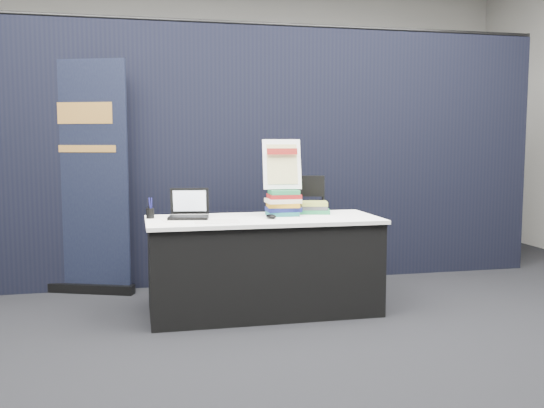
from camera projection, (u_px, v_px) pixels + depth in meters
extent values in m
plane|color=black|center=(280.00, 333.00, 4.25)|extent=(8.00, 8.00, 0.00)
cube|color=#A9A7A0|center=(209.00, 110.00, 7.95)|extent=(8.00, 0.02, 3.50)
cube|color=black|center=(240.00, 156.00, 5.68)|extent=(6.00, 0.08, 2.40)
cube|color=black|center=(263.00, 267.00, 4.74)|extent=(1.76, 0.71, 0.72)
cube|color=white|center=(263.00, 220.00, 4.71)|extent=(1.80, 0.75, 0.03)
cube|color=black|center=(188.00, 218.00, 4.62)|extent=(0.33, 0.26, 0.02)
cube|color=black|center=(187.00, 201.00, 4.71)|extent=(0.31, 0.11, 0.21)
cube|color=white|center=(187.00, 201.00, 4.71)|extent=(0.26, 0.08, 0.16)
ellipsoid|color=black|center=(271.00, 216.00, 4.65)|extent=(0.10, 0.12, 0.03)
cube|color=white|center=(166.00, 224.00, 4.32)|extent=(0.26, 0.19, 0.00)
cube|color=silver|center=(217.00, 221.00, 4.48)|extent=(0.34, 0.25, 0.00)
cube|color=white|center=(183.00, 219.00, 4.59)|extent=(0.35, 0.27, 0.00)
cylinder|color=black|center=(150.00, 213.00, 4.66)|extent=(0.07, 0.07, 0.08)
cube|color=#1A6560|center=(283.00, 213.00, 4.84)|extent=(0.27, 0.22, 0.03)
cube|color=#121750|center=(283.00, 209.00, 4.84)|extent=(0.27, 0.22, 0.03)
cube|color=#BD851A|center=(283.00, 205.00, 4.84)|extent=(0.27, 0.22, 0.03)
cube|color=beige|center=(283.00, 201.00, 4.83)|extent=(0.27, 0.22, 0.03)
cube|color=maroon|center=(283.00, 196.00, 4.83)|extent=(0.27, 0.22, 0.03)
cube|color=#22814B|center=(283.00, 192.00, 4.83)|extent=(0.27, 0.22, 0.03)
cube|color=#22814B|center=(314.00, 212.00, 4.97)|extent=(0.27, 0.23, 0.03)
cube|color=#47484C|center=(314.00, 208.00, 4.97)|extent=(0.27, 0.23, 0.03)
cube|color=#9CA743|center=(314.00, 204.00, 4.97)|extent=(0.27, 0.23, 0.03)
cube|color=black|center=(283.00, 188.00, 4.81)|extent=(0.20, 0.03, 0.01)
cylinder|color=black|center=(271.00, 173.00, 4.86)|extent=(0.02, 0.10, 0.29)
cylinder|color=black|center=(291.00, 173.00, 4.90)|extent=(0.02, 0.10, 0.29)
cube|color=white|center=(282.00, 164.00, 4.83)|extent=(0.31, 0.14, 0.40)
cube|color=#D7CC86|center=(282.00, 164.00, 4.83)|extent=(0.25, 0.11, 0.32)
cube|color=maroon|center=(282.00, 151.00, 4.81)|extent=(0.24, 0.04, 0.05)
cube|color=black|center=(87.00, 288.00, 5.37)|extent=(0.84, 0.41, 0.08)
cube|color=black|center=(83.00, 178.00, 5.29)|extent=(0.77, 0.33, 2.04)
cube|color=gold|center=(81.00, 113.00, 5.21)|extent=(0.53, 0.21, 0.18)
cube|color=gold|center=(82.00, 149.00, 5.24)|extent=(0.57, 0.23, 0.06)
cylinder|color=black|center=(286.00, 278.00, 4.83)|extent=(0.02, 0.02, 0.51)
cylinder|color=black|center=(339.00, 276.00, 4.93)|extent=(0.02, 0.02, 0.51)
cylinder|color=black|center=(273.00, 267.00, 5.26)|extent=(0.02, 0.02, 0.51)
cylinder|color=black|center=(323.00, 265.00, 5.36)|extent=(0.02, 0.02, 0.51)
cube|color=black|center=(305.00, 239.00, 5.07)|extent=(0.60, 0.60, 0.04)
cube|color=black|center=(299.00, 186.00, 5.24)|extent=(0.44, 0.17, 0.18)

